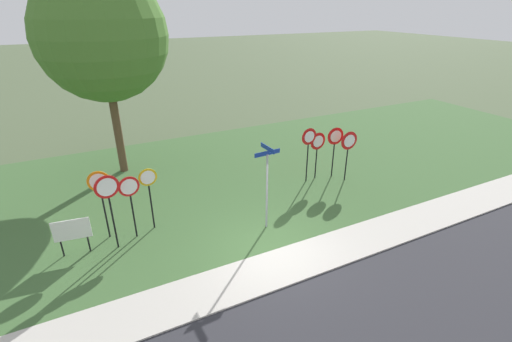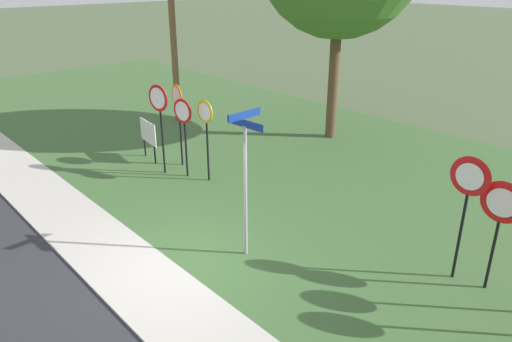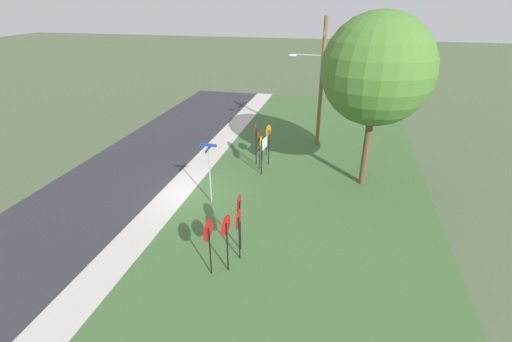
% 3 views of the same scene
% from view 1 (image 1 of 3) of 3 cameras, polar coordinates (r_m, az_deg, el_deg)
% --- Properties ---
extents(ground_plane, '(160.00, 160.00, 0.00)m').
position_cam_1_polar(ground_plane, '(11.96, 2.29, -12.69)').
color(ground_plane, '#4C5B3D').
extents(sidewalk_strip, '(44.00, 1.60, 0.06)m').
position_cam_1_polar(sidewalk_strip, '(11.41, 4.29, -14.73)').
color(sidewalk_strip, '#BCB7AD').
rests_on(sidewalk_strip, ground_plane).
extents(grass_median, '(44.00, 12.00, 0.04)m').
position_cam_1_polar(grass_median, '(16.67, -7.65, -1.21)').
color(grass_median, '#3D6033').
rests_on(grass_median, ground_plane).
extents(stop_sign_near_left, '(0.68, 0.13, 2.28)m').
position_cam_1_polar(stop_sign_near_left, '(12.40, -19.22, -3.51)').
color(stop_sign_near_left, black).
rests_on(stop_sign_near_left, grass_median).
extents(stop_sign_near_right, '(0.71, 0.16, 2.49)m').
position_cam_1_polar(stop_sign_near_right, '(12.64, -23.30, -2.82)').
color(stop_sign_near_right, black).
rests_on(stop_sign_near_right, grass_median).
extents(stop_sign_far_left, '(0.75, 0.15, 2.61)m').
position_cam_1_polar(stop_sign_far_left, '(11.94, -22.22, -3.72)').
color(stop_sign_far_left, black).
rests_on(stop_sign_far_left, grass_median).
extents(stop_sign_far_center, '(0.62, 0.10, 2.32)m').
position_cam_1_polar(stop_sign_far_center, '(12.71, -16.52, -2.36)').
color(stop_sign_far_center, black).
rests_on(stop_sign_far_center, grass_median).
extents(yield_sign_near_left, '(0.79, 0.13, 2.36)m').
position_cam_1_polar(yield_sign_near_left, '(16.38, 12.38, 4.70)').
color(yield_sign_near_left, black).
rests_on(yield_sign_near_left, grass_median).
extents(yield_sign_near_right, '(0.82, 0.11, 2.29)m').
position_cam_1_polar(yield_sign_near_right, '(16.20, 14.43, 4.04)').
color(yield_sign_near_right, black).
rests_on(yield_sign_near_right, grass_median).
extents(yield_sign_far_left, '(0.78, 0.10, 2.17)m').
position_cam_1_polar(yield_sign_far_left, '(16.16, 9.71, 4.06)').
color(yield_sign_far_left, black).
rests_on(yield_sign_far_left, grass_median).
extents(yield_sign_far_right, '(0.74, 0.10, 2.49)m').
position_cam_1_polar(yield_sign_far_right, '(15.66, 8.33, 4.49)').
color(yield_sign_far_right, black).
rests_on(yield_sign_far_right, grass_median).
extents(street_name_post, '(0.96, 0.82, 3.08)m').
position_cam_1_polar(street_name_post, '(12.19, 1.75, -1.56)').
color(street_name_post, '#9EA0A8').
rests_on(street_name_post, grass_median).
extents(notice_board, '(1.10, 0.17, 1.25)m').
position_cam_1_polar(notice_board, '(12.71, -27.01, -8.50)').
color(notice_board, black).
rests_on(notice_board, grass_median).
extents(oak_tree_left, '(5.36, 5.36, 8.74)m').
position_cam_1_polar(oak_tree_left, '(16.99, -23.14, 18.96)').
color(oak_tree_left, brown).
rests_on(oak_tree_left, grass_median).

